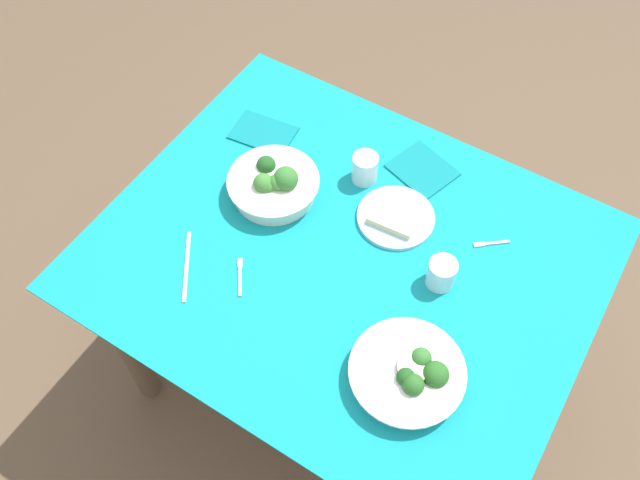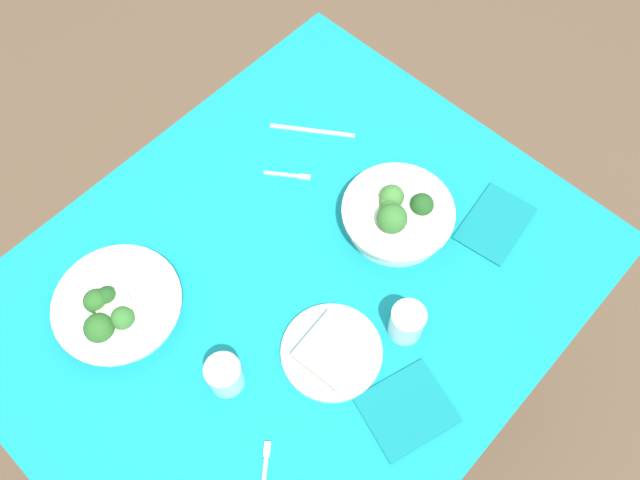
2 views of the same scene
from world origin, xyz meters
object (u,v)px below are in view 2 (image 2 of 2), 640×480
object	(u,v)px
bread_side_plate	(332,351)
fork_by_far_bowl	(265,465)
napkin_folded_upper	(407,409)
broccoli_bowl_far	(397,215)
napkin_folded_lower	(495,223)
water_glass_side	(225,375)
broccoli_bowl_near	(117,308)
water_glass_center	(407,322)
fork_by_near_bowl	(289,175)
table_knife_left	(312,131)

from	to	relation	value
bread_side_plate	fork_by_far_bowl	world-z (taller)	bread_side_plate
bread_side_plate	napkin_folded_upper	world-z (taller)	bread_side_plate
broccoli_bowl_far	napkin_folded_lower	size ratio (longest dim) A/B	1.41
broccoli_bowl_far	bread_side_plate	bearing A→B (deg)	17.36
water_glass_side	broccoli_bowl_near	bearing A→B (deg)	-78.54
water_glass_center	napkin_folded_upper	size ratio (longest dim) A/B	0.52
fork_by_near_bowl	napkin_folded_lower	world-z (taller)	napkin_folded_lower
fork_by_far_bowl	napkin_folded_lower	xyz separation A→B (m)	(-0.72, 0.01, 0.00)
water_glass_side	table_knife_left	xyz separation A→B (m)	(-0.56, -0.30, -0.04)
table_knife_left	broccoli_bowl_near	bearing A→B (deg)	58.22
napkin_folded_upper	water_glass_side	bearing A→B (deg)	-56.07
water_glass_center	fork_by_far_bowl	size ratio (longest dim) A/B	1.05
bread_side_plate	napkin_folded_upper	distance (m)	0.19
bread_side_plate	fork_by_near_bowl	bearing A→B (deg)	-124.32
water_glass_side	fork_by_near_bowl	world-z (taller)	water_glass_side
broccoli_bowl_far	fork_by_near_bowl	bearing A→B (deg)	-74.50
water_glass_side	fork_by_far_bowl	distance (m)	0.19
fork_by_near_bowl	broccoli_bowl_far	bearing A→B (deg)	-20.39
broccoli_bowl_far	broccoli_bowl_near	bearing A→B (deg)	-26.77
bread_side_plate	fork_by_near_bowl	world-z (taller)	bread_side_plate
fork_by_near_bowl	table_knife_left	size ratio (longest dim) A/B	0.46
fork_by_far_bowl	fork_by_near_bowl	world-z (taller)	same
water_glass_side	table_knife_left	bearing A→B (deg)	-151.97
napkin_folded_lower	table_knife_left	bearing A→B (deg)	-78.87
fork_by_far_bowl	table_knife_left	bearing A→B (deg)	-2.26
water_glass_center	table_knife_left	xyz separation A→B (m)	(-0.24, -0.49, -0.04)
napkin_folded_upper	bread_side_plate	bearing A→B (deg)	-85.13
water_glass_center	water_glass_side	bearing A→B (deg)	-30.16
broccoli_bowl_far	water_glass_side	distance (m)	0.51
water_glass_side	broccoli_bowl_far	bearing A→B (deg)	178.55
broccoli_bowl_far	napkin_folded_upper	xyz separation A→B (m)	(0.31, 0.29, -0.04)
water_glass_center	water_glass_side	distance (m)	0.38
broccoli_bowl_near	water_glass_center	bearing A→B (deg)	129.64
water_glass_side	fork_by_near_bowl	xyz separation A→B (m)	(-0.43, -0.25, -0.04)
fork_by_near_bowl	table_knife_left	xyz separation A→B (m)	(-0.13, -0.05, -0.00)
fork_by_far_bowl	table_knife_left	xyz separation A→B (m)	(-0.63, -0.47, -0.00)
fork_by_far_bowl	napkin_folded_upper	xyz separation A→B (m)	(-0.26, 0.13, 0.00)
broccoli_bowl_far	napkin_folded_lower	world-z (taller)	broccoli_bowl_far
broccoli_bowl_far	napkin_folded_lower	bearing A→B (deg)	132.65
bread_side_plate	water_glass_center	xyz separation A→B (m)	(-0.14, 0.08, 0.03)
water_glass_center	fork_by_far_bowl	xyz separation A→B (m)	(0.39, -0.02, -0.04)
broccoli_bowl_near	fork_by_far_bowl	bearing A→B (deg)	89.22
broccoli_bowl_far	fork_by_far_bowl	xyz separation A→B (m)	(0.57, 0.16, -0.04)
broccoli_bowl_near	napkin_folded_upper	bearing A→B (deg)	114.21
water_glass_side	napkin_folded_lower	distance (m)	0.68
water_glass_center	water_glass_side	world-z (taller)	water_glass_center
water_glass_side	napkin_folded_lower	bearing A→B (deg)	164.89
broccoli_bowl_near	napkin_folded_upper	size ratio (longest dim) A/B	1.63
broccoli_bowl_far	broccoli_bowl_near	distance (m)	0.63
table_knife_left	napkin_folded_lower	distance (m)	0.49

